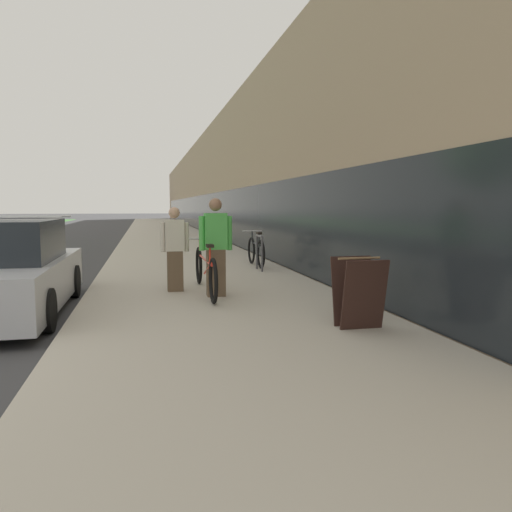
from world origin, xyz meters
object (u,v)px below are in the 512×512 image
tandem_bicycle (205,271)px  person_rider (216,247)px  parked_sedan_curbside (2,272)px  cruiser_bike_nearest (256,251)px  bike_rack_hoop (259,249)px  person_bystander (175,249)px  sandwich_board_sign (358,292)px

tandem_bicycle → person_rider: person_rider is taller
parked_sedan_curbside → cruiser_bike_nearest: bearing=39.5°
bike_rack_hoop → cruiser_bike_nearest: 0.86m
tandem_bicycle → person_bystander: 0.70m
cruiser_bike_nearest → sandwich_board_sign: bearing=-91.3°
person_rider → parked_sedan_curbside: 3.37m
tandem_bicycle → parked_sedan_curbside: parked_sedan_curbside is taller
person_rider → sandwich_board_sign: (1.45, -2.59, -0.39)m
cruiser_bike_nearest → bike_rack_hoop: bearing=-97.1°
person_bystander → person_rider: bearing=-45.3°
cruiser_bike_nearest → tandem_bicycle: bearing=-115.5°
tandem_bicycle → bike_rack_hoop: (1.63, 2.81, 0.12)m
bike_rack_hoop → sandwich_board_sign: size_ratio=0.94×
person_rider → sandwich_board_sign: size_ratio=1.85×
person_rider → cruiser_bike_nearest: 4.35m
person_rider → cruiser_bike_nearest: (1.60, 4.02, -0.46)m
bike_rack_hoop → parked_sedan_curbside: bearing=-146.2°
tandem_bicycle → person_bystander: size_ratio=1.88×
bike_rack_hoop → parked_sedan_curbside: 5.83m
person_rider → parked_sedan_curbside: bearing=-178.9°
person_rider → person_bystander: person_rider is taller
parked_sedan_curbside → person_rider: bearing=1.1°
cruiser_bike_nearest → parked_sedan_curbside: bearing=-140.5°
cruiser_bike_nearest → sandwich_board_sign: (-0.15, -6.61, 0.07)m
person_bystander → cruiser_bike_nearest: person_bystander is taller
bike_rack_hoop → cruiser_bike_nearest: cruiser_bike_nearest is taller
tandem_bicycle → person_bystander: (-0.51, 0.29, 0.37)m
person_bystander → parked_sedan_curbside: size_ratio=0.34×
person_rider → cruiser_bike_nearest: person_rider is taller
sandwich_board_sign → parked_sedan_curbside: size_ratio=0.20×
tandem_bicycle → bike_rack_hoop: bearing=59.8°
tandem_bicycle → sandwich_board_sign: tandem_bicycle is taller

